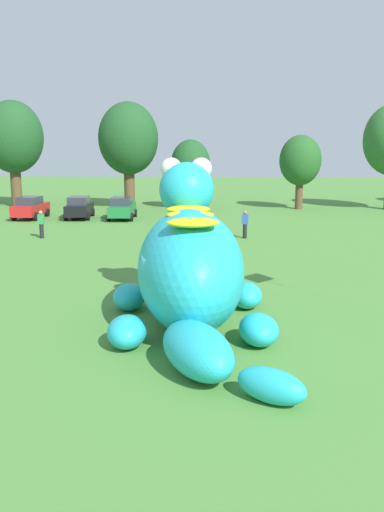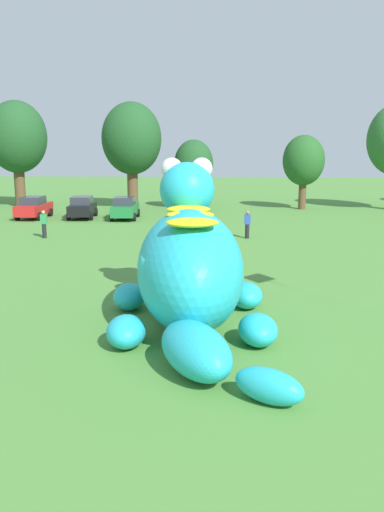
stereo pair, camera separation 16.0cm
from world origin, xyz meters
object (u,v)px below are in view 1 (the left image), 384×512
(car_green, at_px, (122,208))
(spectator_mid_field, at_px, (245,225))
(giant_inflatable_creature, at_px, (191,267))
(car_black, at_px, (79,207))
(car_red, at_px, (30,208))
(spectator_near_inflatable, at_px, (41,224))

(car_green, relative_size, spectator_mid_field, 2.44)
(giant_inflatable_creature, bearing_deg, car_black, 112.05)
(car_green, bearing_deg, giant_inflatable_creature, -74.83)
(car_red, distance_m, car_green, 7.21)
(car_red, xyz_separation_m, spectator_near_inflatable, (3.79, -8.83, -0.01))
(car_red, height_order, spectator_near_inflatable, car_red)
(car_green, bearing_deg, spectator_near_inflatable, -111.06)
(car_black, bearing_deg, car_green, -4.25)
(car_green, distance_m, spectator_mid_field, 12.29)
(car_green, bearing_deg, spectator_mid_field, -41.99)
(giant_inflatable_creature, height_order, car_red, giant_inflatable_creature)
(spectator_near_inflatable, bearing_deg, car_green, 68.94)
(car_green, relative_size, spectator_near_inflatable, 2.44)
(car_red, xyz_separation_m, spectator_mid_field, (16.34, -8.18, -0.01))
(car_red, height_order, car_green, same)
(spectator_near_inflatable, relative_size, spectator_mid_field, 1.00)
(car_green, bearing_deg, car_black, 175.75)
(giant_inflatable_creature, xyz_separation_m, car_black, (-10.15, 25.05, -1.06))
(car_black, xyz_separation_m, spectator_near_inflatable, (0.01, -9.12, -0.01))
(car_red, distance_m, car_black, 3.79)
(car_red, bearing_deg, spectator_near_inflatable, -66.74)
(car_red, relative_size, spectator_near_inflatable, 2.43)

